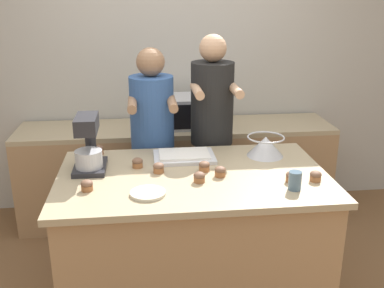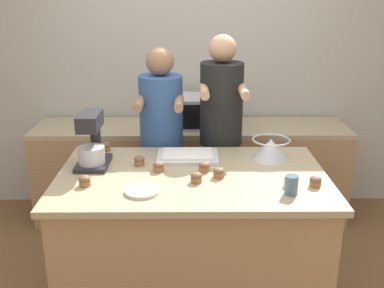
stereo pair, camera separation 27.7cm
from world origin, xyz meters
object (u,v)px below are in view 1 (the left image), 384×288
at_px(microwave_oven, 189,111).
at_px(stand_mixer, 89,146).
at_px(person_left, 153,151).
at_px(small_plate, 148,193).
at_px(cupcake_1, 159,168).
at_px(cupcake_0, 137,163).
at_px(cupcake_6, 316,176).
at_px(baking_tray, 184,156).
at_px(person_right, 212,142).
at_px(cupcake_4, 292,177).
at_px(cupcake_7, 204,166).
at_px(cupcake_5, 199,177).
at_px(cupcake_8, 87,185).
at_px(cupcake_3, 220,171).
at_px(drinking_glass, 295,181).
at_px(cupcake_2, 98,150).

bearing_deg(microwave_oven, stand_mixer, -123.80).
bearing_deg(microwave_oven, person_left, -120.11).
relative_size(small_plate, cupcake_1, 2.88).
relative_size(microwave_oven, cupcake_0, 7.97).
bearing_deg(small_plate, cupcake_6, 4.36).
bearing_deg(baking_tray, person_left, 115.96).
height_order(person_right, cupcake_1, person_right).
xyz_separation_m(stand_mixer, small_plate, (0.36, -0.42, -0.15)).
bearing_deg(cupcake_1, microwave_oven, 75.10).
height_order(microwave_oven, cupcake_4, microwave_oven).
xyz_separation_m(person_left, cupcake_7, (0.30, -0.65, 0.11)).
bearing_deg(person_right, cupcake_5, -103.91).
relative_size(small_plate, cupcake_5, 2.88).
height_order(stand_mixer, cupcake_7, stand_mixer).
bearing_deg(cupcake_4, cupcake_6, -2.61).
distance_m(person_right, cupcake_8, 1.21).
height_order(microwave_oven, cupcake_5, microwave_oven).
height_order(small_plate, cupcake_6, cupcake_6).
height_order(baking_tray, cupcake_3, cupcake_3).
xyz_separation_m(person_left, baking_tray, (0.20, -0.41, 0.10)).
relative_size(small_plate, cupcake_3, 2.88).
bearing_deg(cupcake_1, stand_mixer, 166.93).
bearing_deg(person_right, cupcake_3, -94.87).
distance_m(drinking_glass, cupcake_1, 0.83).
height_order(cupcake_0, cupcake_2, same).
bearing_deg(stand_mixer, cupcake_2, 83.93).
relative_size(person_left, microwave_oven, 2.98).
distance_m(cupcake_1, cupcake_5, 0.29).
distance_m(cupcake_1, cupcake_7, 0.29).
height_order(cupcake_2, cupcake_5, same).
bearing_deg(stand_mixer, microwave_oven, 56.20).
xyz_separation_m(person_left, cupcake_6, (0.94, -0.88, 0.11)).
bearing_deg(person_left, stand_mixer, -127.54).
bearing_deg(cupcake_0, drinking_glass, -26.31).
distance_m(drinking_glass, cupcake_3, 0.46).
bearing_deg(drinking_glass, cupcake_3, 148.73).
bearing_deg(cupcake_5, baking_tray, 97.26).
distance_m(stand_mixer, cupcake_8, 0.34).
relative_size(person_left, cupcake_8, 23.78).
xyz_separation_m(stand_mixer, cupcake_1, (0.43, -0.10, -0.12)).
xyz_separation_m(stand_mixer, cupcake_0, (0.30, 0.00, -0.12)).
relative_size(person_right, cupcake_7, 25.05).
xyz_separation_m(stand_mixer, cupcake_5, (0.66, -0.28, -0.12)).
relative_size(cupcake_2, cupcake_7, 1.00).
xyz_separation_m(cupcake_4, cupcake_8, (-1.20, 0.01, 0.00)).
distance_m(person_left, cupcake_8, 0.95).
bearing_deg(cupcake_1, cupcake_5, -36.76).
relative_size(cupcake_2, cupcake_5, 1.00).
bearing_deg(cupcake_3, cupcake_8, -171.52).
bearing_deg(cupcake_1, cupcake_4, -16.58).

